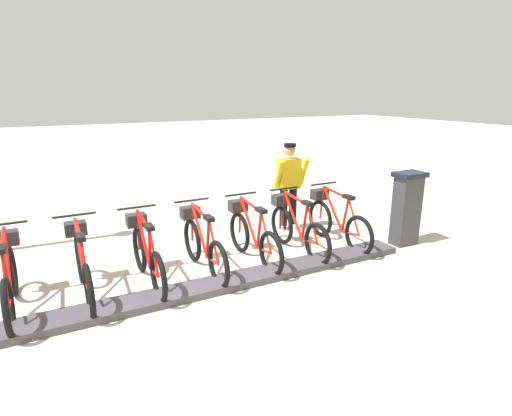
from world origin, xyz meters
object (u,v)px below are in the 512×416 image
object	(u,v)px
bike_docked_5	(83,265)
worker_near_rack	(289,184)
bike_docked_1	(296,227)
bike_docked_3	(202,244)
payment_kiosk	(406,207)
bike_docked_0	(336,220)
bike_docked_4	(146,254)
bike_docked_2	(252,235)
bike_docked_6	(9,278)

from	to	relation	value
bike_docked_5	worker_near_rack	world-z (taller)	worker_near_rack
bike_docked_1	bike_docked_3	xyz separation A→B (m)	(0.00, 1.64, 0.00)
payment_kiosk	bike_docked_3	world-z (taller)	payment_kiosk
worker_near_rack	bike_docked_1	bearing A→B (deg)	154.37
bike_docked_3	bike_docked_5	bearing A→B (deg)	90.00
bike_docked_0	bike_docked_4	size ratio (longest dim) A/B	1.00
bike_docked_2	bike_docked_4	distance (m)	1.64
payment_kiosk	bike_docked_1	bearing A→B (deg)	73.03
bike_docked_1	bike_docked_0	bearing A→B (deg)	-90.00
bike_docked_5	bike_docked_6	size ratio (longest dim) A/B	1.00
bike_docked_4	payment_kiosk	bearing A→B (deg)	-97.51
bike_docked_5	bike_docked_4	bearing A→B (deg)	-90.00
bike_docked_4	bike_docked_6	bearing A→B (deg)	90.00
bike_docked_6	payment_kiosk	bearing A→B (deg)	-95.46
bike_docked_4	worker_near_rack	bearing A→B (deg)	-70.62
bike_docked_1	payment_kiosk	bearing A→B (deg)	-106.97
bike_docked_5	bike_docked_6	xyz separation A→B (m)	(0.00, 0.82, 0.00)
bike_docked_1	bike_docked_2	distance (m)	0.82
bike_docked_3	worker_near_rack	bearing A→B (deg)	-64.05
bike_docked_0	bike_docked_5	size ratio (longest dim) A/B	1.00
payment_kiosk	worker_near_rack	bearing A→B (deg)	40.41
bike_docked_3	worker_near_rack	world-z (taller)	worker_near_rack
bike_docked_2	bike_docked_3	xyz separation A→B (m)	(0.00, 0.82, 0.00)
bike_docked_4	worker_near_rack	size ratio (longest dim) A/B	1.04
bike_docked_2	bike_docked_6	xyz separation A→B (m)	(0.00, 3.28, 0.00)
bike_docked_2	bike_docked_4	world-z (taller)	same
payment_kiosk	bike_docked_2	xyz separation A→B (m)	(0.57, 2.69, -0.24)
bike_docked_1	bike_docked_4	world-z (taller)	same
bike_docked_2	bike_docked_5	world-z (taller)	same
bike_docked_2	worker_near_rack	distance (m)	1.75
bike_docked_2	bike_docked_0	bearing A→B (deg)	-90.00
bike_docked_1	worker_near_rack	size ratio (longest dim) A/B	1.04
payment_kiosk	bike_docked_5	xyz separation A→B (m)	(0.57, 5.16, -0.24)
payment_kiosk	bike_docked_0	bearing A→B (deg)	61.50
bike_docked_4	worker_near_rack	xyz separation A→B (m)	(1.04, -2.96, 0.48)
bike_docked_1	bike_docked_4	bearing A→B (deg)	90.00
bike_docked_2	bike_docked_6	world-z (taller)	same
bike_docked_3	bike_docked_4	xyz separation A→B (m)	(0.00, 0.82, 0.00)
bike_docked_4	bike_docked_0	bearing A→B (deg)	-90.00
bike_docked_0	bike_docked_2	distance (m)	1.64
payment_kiosk	worker_near_rack	xyz separation A→B (m)	(1.61, 1.37, 0.24)
payment_kiosk	bike_docked_2	world-z (taller)	payment_kiosk
bike_docked_1	bike_docked_4	xyz separation A→B (m)	(0.00, 2.46, 0.00)
payment_kiosk	bike_docked_3	distance (m)	3.57
bike_docked_0	bike_docked_4	bearing A→B (deg)	90.00
bike_docked_0	bike_docked_1	xyz separation A→B (m)	(0.00, 0.82, 0.00)
bike_docked_0	bike_docked_1	distance (m)	0.82
bike_docked_6	bike_docked_3	bearing A→B (deg)	-90.00
bike_docked_3	bike_docked_5	world-z (taller)	same
bike_docked_0	bike_docked_6	bearing A→B (deg)	90.00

